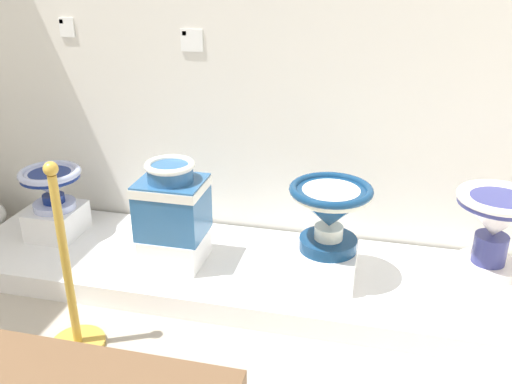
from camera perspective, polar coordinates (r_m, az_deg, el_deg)
display_platform at (r=3.17m, az=-0.77°, el=-8.33°), size 3.35×0.85×0.13m
plinth_block_pale_glazed at (r=3.62m, az=-19.89°, el=-2.86°), size 0.28×0.32×0.18m
antique_toilet_pale_glazed at (r=3.52m, az=-20.46°, el=0.88°), size 0.36×0.36×0.25m
plinth_block_squat_floral at (r=3.15m, az=-8.37°, el=-5.68°), size 0.33×0.32×0.17m
antique_toilet_squat_floral at (r=3.01m, az=-8.70°, el=-0.72°), size 0.36×0.31×0.43m
plinth_block_tall_cobalt at (r=2.98m, az=7.34°, el=-7.35°), size 0.31×0.33×0.18m
antique_toilet_tall_cobalt at (r=2.83m, az=7.67°, el=-1.72°), size 0.43×0.43×0.36m
plinth_block_slender_white at (r=3.09m, az=22.51°, el=-8.49°), size 0.40×0.33×0.13m
antique_toilet_slender_white at (r=2.93m, az=23.56°, el=-2.66°), size 0.40×0.40×0.42m
info_placard_first at (r=3.61m, az=-19.04°, el=15.84°), size 0.10×0.01×0.11m
info_placard_second at (r=3.28m, az=-6.70°, el=15.36°), size 0.13×0.01×0.13m
stanchion_post_near_left at (r=2.73m, az=-18.60°, el=-10.29°), size 0.26×0.26×0.94m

